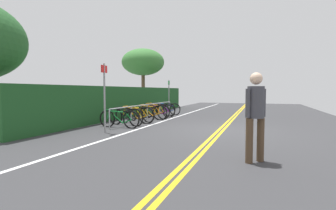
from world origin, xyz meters
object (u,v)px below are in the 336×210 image
bicycle_1 (125,117)px  bicycle_7 (161,109)px  bicycle_5 (155,111)px  tree_mid (143,62)px  bicycle_4 (150,112)px  pedestrian (256,111)px  bike_rack (147,108)px  bicycle_8 (167,109)px  bicycle_2 (135,115)px  bicycle_0 (119,119)px  sign_post_far (169,93)px  bicycle_6 (160,111)px  sign_post_near (104,91)px  bicycle_3 (140,114)px

bicycle_1 → bicycle_7: 4.14m
bicycle_5 → bicycle_7: 1.44m
bicycle_1 → tree_mid: tree_mid is taller
bicycle_1 → bicycle_4: size_ratio=0.99×
bicycle_7 → pedestrian: 9.41m
bike_rack → bicycle_5: bearing=-11.6°
bicycle_8 → bicycle_4: bearing=-177.1°
bicycle_2 → bicycle_4: 1.43m
bicycle_0 → sign_post_far: 6.60m
bicycle_2 → bicycle_4: bicycle_2 is taller
bicycle_7 → tree_mid: bearing=36.2°
bicycle_4 → sign_post_far: bearing=5.7°
bicycle_1 → tree_mid: bearing=21.3°
bicycle_6 → pedestrian: bearing=-145.5°
bicycle_0 → bicycle_7: 4.80m
bicycle_5 → sign_post_near: (-4.55, -0.13, 1.00)m
bicycle_6 → bicycle_8: 1.49m
bicycle_1 → pedestrian: size_ratio=1.01×
bike_rack → tree_mid: (6.46, 3.33, 2.98)m
bicycle_6 → bicycle_0: bearing=179.5°
bicycle_1 → bicycle_0: bearing=-171.4°
bicycle_5 → bicycle_6: size_ratio=1.05×
bicycle_2 → bicycle_5: (2.02, -0.10, 0.02)m
bicycle_2 → bicycle_5: 2.02m
sign_post_near → tree_mid: bearing=19.1°
bike_rack → bicycle_8: (2.78, 0.03, -0.24)m
bicycle_3 → bicycle_7: size_ratio=0.95×
bicycle_6 → sign_post_near: sign_post_near is taller
bicycle_0 → pedestrian: bearing=-122.1°
bicycle_4 → pedestrian: pedestrian is taller
tree_mid → bike_rack: bearing=-152.7°
bike_rack → tree_mid: tree_mid is taller
bicycle_2 → pedestrian: bearing=-131.8°
sign_post_far → tree_mid: size_ratio=0.45×
bicycle_4 → bicycle_1: bearing=176.9°
sign_post_far → bicycle_7: bearing=-175.1°
pedestrian → bike_rack: bearing=40.8°
bicycle_1 → bicycle_7: bicycle_7 is taller
bicycle_4 → sign_post_far: size_ratio=0.87×
bicycle_1 → sign_post_near: 2.12m
bike_rack → bicycle_7: bearing=3.1°
bike_rack → bicycle_5: 0.70m
bicycle_3 → bicycle_5: bearing=-6.1°
bicycle_5 → bike_rack: bearing=168.4°
bike_rack → bicycle_6: (1.30, -0.13, -0.25)m
bike_rack → bicycle_6: bearing=-5.7°
bicycle_6 → bike_rack: bearing=174.3°
bicycle_2 → sign_post_far: bearing=3.3°
bicycle_3 → bicycle_5: 1.40m
bicycle_3 → pedestrian: bearing=-135.3°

